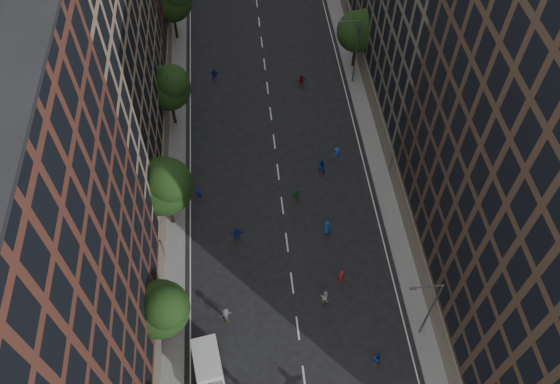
# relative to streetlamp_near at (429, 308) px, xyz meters

# --- Properties ---
(ground) EXTENTS (240.00, 240.00, 0.00)m
(ground) POSITION_rel_streetlamp_near_xyz_m (-10.37, 28.00, -5.17)
(ground) COLOR black
(ground) RESTS_ON ground
(sidewalk_left) EXTENTS (4.00, 105.00, 0.15)m
(sidewalk_left) POSITION_rel_streetlamp_near_xyz_m (-22.37, 35.50, -5.09)
(sidewalk_left) COLOR slate
(sidewalk_left) RESTS_ON ground
(sidewalk_right) EXTENTS (4.00, 105.00, 0.15)m
(sidewalk_right) POSITION_rel_streetlamp_near_xyz_m (1.63, 35.50, -5.09)
(sidewalk_right) COLOR slate
(sidewalk_right) RESTS_ON ground
(bldg_left_a) EXTENTS (14.00, 22.00, 30.00)m
(bldg_left_a) POSITION_rel_streetlamp_near_xyz_m (-29.37, -1.00, 9.83)
(bldg_left_a) COLOR #582C21
(bldg_left_a) RESTS_ON ground
(bldg_left_b) EXTENTS (14.00, 26.00, 34.00)m
(bldg_left_b) POSITION_rel_streetlamp_near_xyz_m (-29.37, 23.00, 11.83)
(bldg_left_b) COLOR #947D61
(bldg_left_b) RESTS_ON ground
(tree_left_1) EXTENTS (4.80, 4.80, 8.21)m
(tree_left_1) POSITION_rel_streetlamp_near_xyz_m (-21.39, 1.86, 0.38)
(tree_left_1) COLOR black
(tree_left_1) RESTS_ON ground
(tree_left_2) EXTENTS (5.60, 5.60, 9.45)m
(tree_left_2) POSITION_rel_streetlamp_near_xyz_m (-21.36, 13.83, 1.19)
(tree_left_2) COLOR black
(tree_left_2) RESTS_ON ground
(tree_left_3) EXTENTS (5.00, 5.00, 8.58)m
(tree_left_3) POSITION_rel_streetlamp_near_xyz_m (-21.38, 27.85, 0.65)
(tree_left_3) COLOR black
(tree_left_3) RESTS_ON ground
(tree_right_a) EXTENTS (5.00, 5.00, 8.39)m
(tree_right_a) POSITION_rel_streetlamp_near_xyz_m (1.02, 35.85, 0.46)
(tree_right_a) COLOR black
(tree_right_a) RESTS_ON ground
(streetlamp_near) EXTENTS (2.64, 0.22, 9.06)m
(streetlamp_near) POSITION_rel_streetlamp_near_xyz_m (0.00, 0.00, 0.00)
(streetlamp_near) COLOR #595B60
(streetlamp_near) RESTS_ON ground
(streetlamp_far) EXTENTS (2.64, 0.22, 9.06)m
(streetlamp_far) POSITION_rel_streetlamp_near_xyz_m (0.00, 33.00, 0.00)
(streetlamp_far) COLOR #595B60
(streetlamp_far) RESTS_ON ground
(cargo_van) EXTENTS (2.94, 5.10, 2.57)m
(cargo_van) POSITION_rel_streetlamp_near_xyz_m (-18.19, -1.81, -3.81)
(cargo_van) COLOR silver
(cargo_van) RESTS_ON ground
(skater_2) EXTENTS (0.85, 0.73, 1.54)m
(skater_2) POSITION_rel_streetlamp_near_xyz_m (-4.12, -2.12, -4.40)
(skater_2) COLOR #1529B2
(skater_2) RESTS_ON ground
(skater_4) EXTENTS (1.15, 0.70, 1.83)m
(skater_4) POSITION_rel_streetlamp_near_xyz_m (-17.97, -1.07, -4.25)
(skater_4) COLOR #1636B9
(skater_4) RESTS_ON ground
(skater_7) EXTENTS (0.70, 0.52, 1.77)m
(skater_7) POSITION_rel_streetlamp_near_xyz_m (-5.83, 5.77, -4.29)
(skater_7) COLOR maroon
(skater_7) RESTS_ON ground
(skater_8) EXTENTS (0.99, 0.90, 1.65)m
(skater_8) POSITION_rel_streetlamp_near_xyz_m (-7.65, 3.91, -4.34)
(skater_8) COLOR #B5B6B1
(skater_8) RESTS_ON ground
(skater_9) EXTENTS (1.24, 0.93, 1.71)m
(skater_9) POSITION_rel_streetlamp_near_xyz_m (-16.64, 3.06, -4.31)
(skater_9) COLOR #49494E
(skater_9) RESTS_ON ground
(skater_10) EXTENTS (1.08, 0.50, 1.80)m
(skater_10) POSITION_rel_streetlamp_near_xyz_m (-8.83, 15.41, -4.27)
(skater_10) COLOR #1C5F2A
(skater_10) RESTS_ON ground
(skater_11) EXTENTS (1.57, 0.71, 1.63)m
(skater_11) POSITION_rel_streetlamp_near_xyz_m (-15.21, 11.41, -4.35)
(skater_11) COLOR #162FB4
(skater_11) RESTS_ON ground
(skater_12) EXTENTS (0.92, 0.65, 1.76)m
(skater_12) POSITION_rel_streetlamp_near_xyz_m (-6.32, 11.25, -4.29)
(skater_12) COLOR #114591
(skater_12) RESTS_ON ground
(skater_13) EXTENTS (0.70, 0.56, 1.66)m
(skater_13) POSITION_rel_streetlamp_near_xyz_m (-18.87, 16.77, -4.34)
(skater_13) COLOR #122195
(skater_13) RESTS_ON ground
(skater_14) EXTENTS (1.04, 0.90, 1.84)m
(skater_14) POSITION_rel_streetlamp_near_xyz_m (-5.74, 19.07, -4.25)
(skater_14) COLOR #1425A8
(skater_14) RESTS_ON ground
(skater_15) EXTENTS (1.23, 0.94, 1.69)m
(skater_15) POSITION_rel_streetlamp_near_xyz_m (-3.77, 20.75, -4.32)
(skater_15) COLOR #1546B2
(skater_15) RESTS_ON ground
(skater_16) EXTENTS (0.98, 0.42, 1.67)m
(skater_16) POSITION_rel_streetlamp_near_xyz_m (-16.78, 35.03, -4.33)
(skater_16) COLOR #1517B1
(skater_16) RESTS_ON ground
(skater_17) EXTENTS (1.52, 0.77, 1.57)m
(skater_17) POSITION_rel_streetlamp_near_xyz_m (-6.16, 33.04, -4.39)
(skater_17) COLOR maroon
(skater_17) RESTS_ON ground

